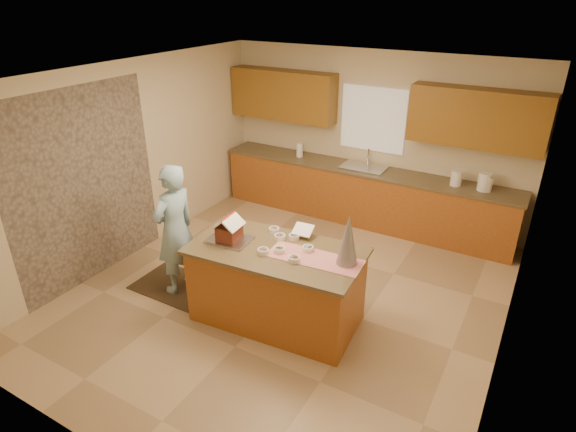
{
  "coord_description": "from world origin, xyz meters",
  "views": [
    {
      "loc": [
        2.52,
        -4.37,
        3.56
      ],
      "look_at": [
        -0.1,
        0.2,
        1.0
      ],
      "focal_mm": 29.81,
      "sensor_mm": 36.0,
      "label": 1
    }
  ],
  "objects_px": {
    "gingerbread_house": "(229,230)",
    "island_base": "(276,287)",
    "boy": "(175,230)",
    "tinsel_tree": "(348,240)"
  },
  "relations": [
    {
      "from": "island_base",
      "to": "boy",
      "type": "relative_size",
      "value": 1.1
    },
    {
      "from": "island_base",
      "to": "gingerbread_house",
      "type": "bearing_deg",
      "value": -174.81
    },
    {
      "from": "tinsel_tree",
      "to": "gingerbread_house",
      "type": "xyz_separation_m",
      "value": [
        -1.35,
        -0.21,
        -0.15
      ]
    },
    {
      "from": "island_base",
      "to": "boy",
      "type": "distance_m",
      "value": 1.46
    },
    {
      "from": "gingerbread_house",
      "to": "island_base",
      "type": "bearing_deg",
      "value": 9.67
    },
    {
      "from": "tinsel_tree",
      "to": "boy",
      "type": "relative_size",
      "value": 0.33
    },
    {
      "from": "island_base",
      "to": "gingerbread_house",
      "type": "distance_m",
      "value": 0.84
    },
    {
      "from": "tinsel_tree",
      "to": "boy",
      "type": "height_order",
      "value": "boy"
    },
    {
      "from": "island_base",
      "to": "tinsel_tree",
      "type": "height_order",
      "value": "tinsel_tree"
    },
    {
      "from": "island_base",
      "to": "boy",
      "type": "height_order",
      "value": "boy"
    }
  ]
}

